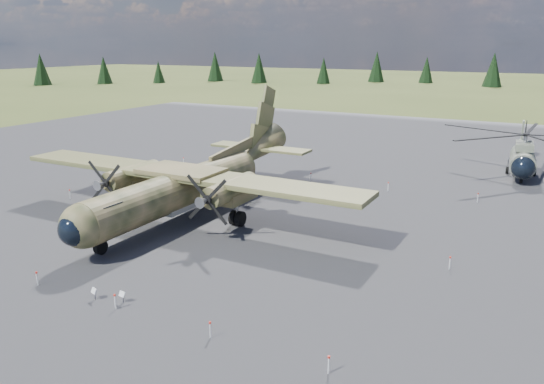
% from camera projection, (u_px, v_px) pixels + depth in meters
% --- Properties ---
extents(ground, '(500.00, 500.00, 0.00)m').
position_uv_depth(ground, '(224.00, 227.00, 40.16)').
color(ground, '#555D29').
rests_on(ground, ground).
extents(apron, '(120.00, 120.00, 0.04)m').
position_uv_depth(apron, '(284.00, 195.00, 48.66)').
color(apron, slate).
rests_on(apron, ground).
extents(transport_plane, '(30.70, 27.97, 10.16)m').
position_uv_depth(transport_plane, '(190.00, 180.00, 42.47)').
color(transport_plane, '#3D4224').
rests_on(transport_plane, ground).
extents(helicopter_near, '(19.74, 22.37, 4.67)m').
position_uv_depth(helicopter_near, '(524.00, 146.00, 54.44)').
color(helicopter_near, gray).
rests_on(helicopter_near, ground).
extents(info_placard_left, '(0.46, 0.30, 0.67)m').
position_uv_depth(info_placard_left, '(94.00, 292.00, 28.71)').
color(info_placard_left, gray).
rests_on(info_placard_left, ground).
extents(info_placard_right, '(0.43, 0.23, 0.65)m').
position_uv_depth(info_placard_right, '(122.00, 295.00, 28.37)').
color(info_placard_right, gray).
rests_on(info_placard_right, ground).
extents(barrier_fence, '(33.12, 29.62, 0.85)m').
position_uv_depth(barrier_fence, '(219.00, 220.00, 40.17)').
color(barrier_fence, silver).
rests_on(barrier_fence, ground).
extents(treeline, '(336.13, 337.38, 10.91)m').
position_uv_depth(treeline, '(233.00, 143.00, 47.97)').
color(treeline, black).
rests_on(treeline, ground).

